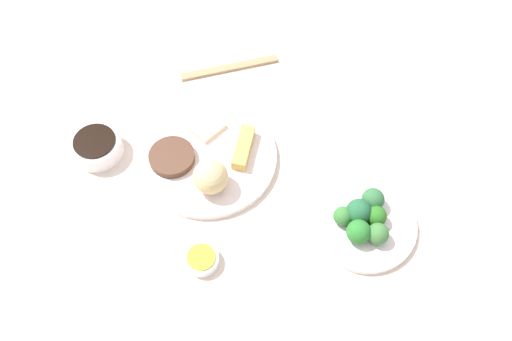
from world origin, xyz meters
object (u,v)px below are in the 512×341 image
object	(u,v)px
broccoli_plate	(364,224)
chopsticks_pair	(230,68)
main_plate	(208,157)
sauce_ramekin_hot_mustard	(202,260)
soy_sauce_bowl	(97,147)

from	to	relation	value
broccoli_plate	chopsticks_pair	bearing A→B (deg)	-163.64
main_plate	sauce_ramekin_hot_mustard	bearing A→B (deg)	-18.06
broccoli_plate	soy_sauce_bowl	distance (m)	0.59
main_plate	chopsticks_pair	distance (m)	0.26
main_plate	broccoli_plate	bearing A→B (deg)	46.05
broccoli_plate	chopsticks_pair	size ratio (longest dim) A/B	0.88
broccoli_plate	main_plate	bearing A→B (deg)	-133.95
sauce_ramekin_hot_mustard	broccoli_plate	bearing A→B (deg)	86.12
broccoli_plate	sauce_ramekin_hot_mustard	distance (m)	0.33
soy_sauce_bowl	chopsticks_pair	bearing A→B (deg)	113.12
chopsticks_pair	main_plate	bearing A→B (deg)	-26.04
sauce_ramekin_hot_mustard	main_plate	bearing A→B (deg)	161.94
broccoli_plate	chopsticks_pair	xyz separation A→B (m)	(-0.48, -0.14, -0.00)
sauce_ramekin_hot_mustard	chopsticks_pair	world-z (taller)	sauce_ramekin_hot_mustard
soy_sauce_bowl	main_plate	bearing A→B (deg)	68.06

